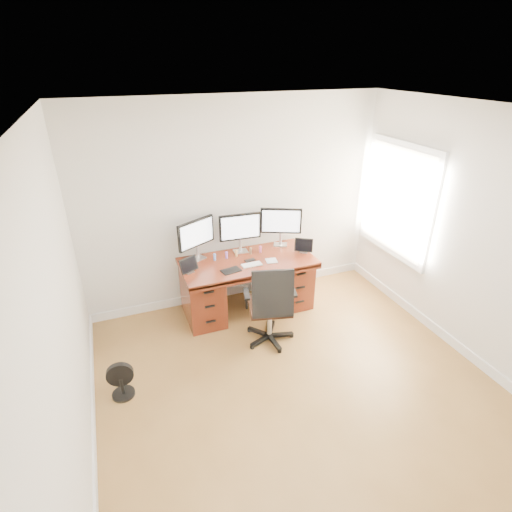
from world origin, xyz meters
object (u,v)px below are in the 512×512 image
object	(u,v)px
desk	(247,283)
floor_fan	(121,381)
office_chair	(270,318)
keyboard	(252,265)
monitor_center	(240,228)

from	to	relation	value
desk	floor_fan	bearing A→B (deg)	-149.22
desk	office_chair	distance (m)	0.76
desk	floor_fan	world-z (taller)	desk
floor_fan	keyboard	xyz separation A→B (m)	(1.71, 0.84, 0.57)
floor_fan	desk	bearing A→B (deg)	36.03
desk	keyboard	bearing A→B (deg)	-89.56
monitor_center	office_chair	bearing A→B (deg)	-85.58
office_chair	keyboard	size ratio (longest dim) A/B	4.19
desk	floor_fan	xyz separation A→B (m)	(-1.70, -1.01, -0.21)
floor_fan	monitor_center	xyz separation A→B (m)	(1.70, 1.25, 0.90)
desk	monitor_center	world-z (taller)	monitor_center
office_chair	monitor_center	bearing A→B (deg)	105.38
floor_fan	monitor_center	size ratio (longest dim) A/B	0.71
desk	office_chair	world-z (taller)	office_chair
desk	monitor_center	xyz separation A→B (m)	(-0.00, 0.24, 0.68)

